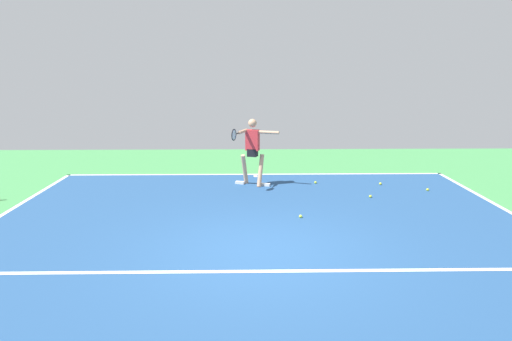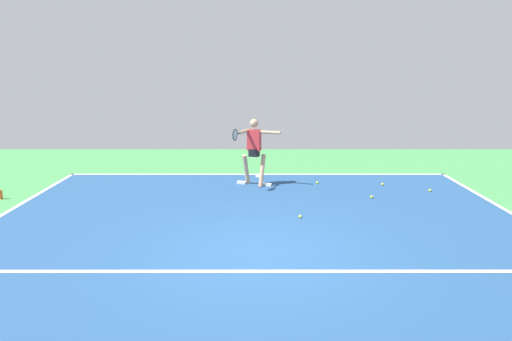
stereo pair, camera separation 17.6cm
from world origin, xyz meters
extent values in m
plane|color=#428E4C|center=(0.00, 0.00, 0.00)|extent=(20.40, 20.40, 0.00)
cube|color=navy|center=(0.00, 0.00, 0.00)|extent=(10.94, 11.90, 0.00)
cube|color=white|center=(0.00, -5.90, 0.00)|extent=(10.94, 0.10, 0.01)
cube|color=white|center=(0.00, 0.77, 0.00)|extent=(8.20, 0.10, 0.01)
cube|color=white|center=(0.00, -5.70, 0.00)|extent=(0.10, 0.30, 0.01)
cylinder|color=tan|center=(-0.11, -4.56, 0.41)|extent=(0.23, 0.39, 0.85)
cube|color=white|center=(-0.24, -4.52, 0.04)|extent=(0.26, 0.17, 0.07)
cylinder|color=tan|center=(0.30, -4.71, 0.41)|extent=(0.23, 0.39, 0.85)
cube|color=white|center=(0.43, -4.76, 0.04)|extent=(0.26, 0.17, 0.07)
cube|color=black|center=(0.10, -4.64, 0.87)|extent=(0.30, 0.27, 0.20)
cube|color=red|center=(0.10, -4.64, 1.20)|extent=(0.38, 0.28, 0.54)
sphere|color=tan|center=(0.10, -4.64, 1.64)|extent=(0.22, 0.22, 0.22)
cylinder|color=tan|center=(-0.32, -4.49, 1.42)|extent=(0.54, 0.26, 0.08)
cylinder|color=tan|center=(0.35, -4.44, 1.45)|extent=(0.26, 0.54, 0.08)
cylinder|color=black|center=(0.47, -4.08, 1.45)|extent=(0.10, 0.22, 0.03)
torus|color=black|center=(0.56, -3.85, 1.45)|extent=(0.12, 0.28, 0.29)
cylinder|color=silver|center=(0.56, -3.85, 1.45)|extent=(0.09, 0.24, 0.25)
sphere|color=#CCE033|center=(-1.60, -4.75, 0.03)|extent=(0.07, 0.07, 0.07)
sphere|color=yellow|center=(-3.30, -4.57, 0.03)|extent=(0.07, 0.07, 0.07)
sphere|color=#C6E53D|center=(-0.87, -1.82, 0.03)|extent=(0.07, 0.07, 0.07)
sphere|color=#CCE033|center=(-4.32, -3.94, 0.03)|extent=(0.07, 0.07, 0.07)
sphere|color=#CCE033|center=(-2.71, -3.33, 0.03)|extent=(0.07, 0.07, 0.07)
cylinder|color=#D84C1E|center=(6.08, -3.26, 0.11)|extent=(0.07, 0.07, 0.22)
camera|label=1|loc=(0.23, 7.43, 3.04)|focal=32.90mm
camera|label=2|loc=(0.05, 7.43, 3.04)|focal=32.90mm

